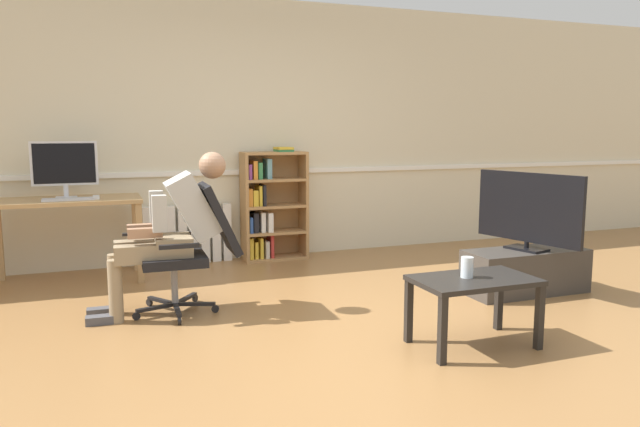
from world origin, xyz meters
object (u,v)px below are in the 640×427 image
(keyboard, at_px, (68,199))
(radiator, at_px, (188,234))
(bookshelf, at_px, (269,206))
(imac_monitor, at_px, (65,165))
(drinking_glass, at_px, (467,267))
(tv_stand, at_px, (525,271))
(computer_mouse, at_px, (96,197))
(tv_screen, at_px, (528,210))
(coffee_table, at_px, (474,288))
(person_seated, at_px, (170,228))
(computer_desk, at_px, (67,211))
(office_chair, at_px, (194,243))

(keyboard, bearing_deg, radiator, 25.95)
(bookshelf, bearing_deg, imac_monitor, -173.78)
(drinking_glass, bearing_deg, tv_stand, 36.41)
(computer_mouse, height_order, tv_screen, tv_screen)
(tv_screen, bearing_deg, radiator, 34.60)
(keyboard, xyz_separation_m, coffee_table, (2.43, -2.50, -0.39))
(bookshelf, xyz_separation_m, tv_screen, (1.65, -2.03, 0.14))
(imac_monitor, height_order, coffee_table, imac_monitor)
(keyboard, distance_m, tv_stand, 3.96)
(tv_screen, xyz_separation_m, drinking_glass, (-1.19, -0.88, -0.20))
(bookshelf, relative_size, person_seated, 0.98)
(computer_desk, bearing_deg, office_chair, -54.21)
(person_seated, relative_size, drinking_glass, 9.14)
(person_seated, bearing_deg, computer_mouse, -154.76)
(computer_desk, bearing_deg, radiator, 19.33)
(computer_mouse, height_order, coffee_table, computer_mouse)
(computer_mouse, xyz_separation_m, tv_screen, (3.35, -1.62, -0.06))
(computer_desk, distance_m, computer_mouse, 0.30)
(imac_monitor, xyz_separation_m, radiator, (1.11, 0.31, -0.75))
(imac_monitor, bearing_deg, keyboard, -83.73)
(person_seated, height_order, tv_screen, person_seated)
(coffee_table, bearing_deg, drinking_glass, 149.63)
(computer_desk, relative_size, keyboard, 2.98)
(tv_screen, relative_size, drinking_glass, 7.33)
(drinking_glass, bearing_deg, keyboard, 133.96)
(computer_mouse, height_order, drinking_glass, computer_mouse)
(imac_monitor, xyz_separation_m, drinking_glass, (2.41, -2.69, -0.54))
(imac_monitor, height_order, computer_mouse, imac_monitor)
(radiator, height_order, drinking_glass, radiator)
(computer_mouse, relative_size, coffee_table, 0.13)
(computer_mouse, distance_m, tv_stand, 3.77)
(computer_desk, xyz_separation_m, coffee_table, (2.45, -2.64, -0.27))
(office_chair, bearing_deg, coffee_table, 50.14)
(keyboard, distance_m, coffee_table, 3.51)
(tv_screen, distance_m, drinking_glass, 1.49)
(computer_desk, distance_m, keyboard, 0.19)
(keyboard, bearing_deg, imac_monitor, 96.27)
(imac_monitor, relative_size, tv_stand, 0.54)
(office_chair, xyz_separation_m, person_seated, (-0.17, 0.01, 0.12))
(radiator, bearing_deg, computer_mouse, -149.42)
(bookshelf, distance_m, radiator, 0.88)
(computer_desk, bearing_deg, drinking_glass, -47.35)
(imac_monitor, xyz_separation_m, computer_mouse, (0.25, -0.20, -0.28))
(bookshelf, xyz_separation_m, tv_stand, (1.65, -2.03, -0.38))
(computer_mouse, height_order, radiator, computer_mouse)
(person_seated, bearing_deg, tv_screen, 82.50)
(drinking_glass, bearing_deg, tv_screen, 36.38)
(computer_mouse, relative_size, drinking_glass, 0.76)
(keyboard, bearing_deg, person_seated, -57.38)
(bookshelf, bearing_deg, office_chair, -123.27)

